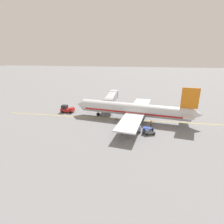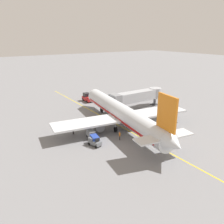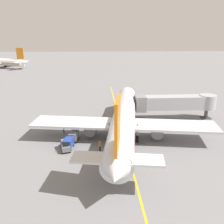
{
  "view_description": "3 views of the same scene",
  "coord_description": "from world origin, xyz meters",
  "px_view_note": "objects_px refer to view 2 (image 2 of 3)",
  "views": [
    {
      "loc": [
        -49.65,
        -2.41,
        19.34
      ],
      "look_at": [
        -2.75,
        5.14,
        3.07
      ],
      "focal_mm": 28.12,
      "sensor_mm": 36.0,
      "label": 1
    },
    {
      "loc": [
        -27.25,
        -37.99,
        18.94
      ],
      "look_at": [
        -1.4,
        0.81,
        3.25
      ],
      "focal_mm": 36.42,
      "sensor_mm": 36.0,
      "label": 2
    },
    {
      "loc": [
        -4.31,
        -38.81,
        16.81
      ],
      "look_at": [
        -1.77,
        3.25,
        3.13
      ],
      "focal_mm": 39.13,
      "sensor_mm": 36.0,
      "label": 3
    }
  ],
  "objects_px": {
    "jet_bridge": "(137,96)",
    "ground_crew_wing_walker": "(120,135)",
    "pushback_tractor": "(88,98)",
    "ground_crew_loader": "(73,130)",
    "baggage_tug_lead": "(94,142)",
    "parked_airliner": "(122,113)",
    "baggage_cart_front": "(91,133)",
    "baggage_cart_second_in_train": "(95,139)"
  },
  "relations": [
    {
      "from": "jet_bridge",
      "to": "baggage_tug_lead",
      "type": "distance_m",
      "value": 24.51
    },
    {
      "from": "parked_airliner",
      "to": "ground_crew_loader",
      "type": "xyz_separation_m",
      "value": [
        -10.3,
        2.41,
        -2.23
      ]
    },
    {
      "from": "pushback_tractor",
      "to": "parked_airliner",
      "type": "bearing_deg",
      "value": -99.24
    },
    {
      "from": "parked_airliner",
      "to": "ground_crew_loader",
      "type": "height_order",
      "value": "parked_airliner"
    },
    {
      "from": "baggage_cart_front",
      "to": "baggage_cart_second_in_train",
      "type": "relative_size",
      "value": 1.0
    },
    {
      "from": "baggage_cart_front",
      "to": "baggage_tug_lead",
      "type": "bearing_deg",
      "value": -107.23
    },
    {
      "from": "baggage_tug_lead",
      "to": "baggage_cart_front",
      "type": "xyz_separation_m",
      "value": [
        0.99,
        3.21,
        0.24
      ]
    },
    {
      "from": "baggage_tug_lead",
      "to": "baggage_cart_front",
      "type": "distance_m",
      "value": 3.36
    },
    {
      "from": "ground_crew_loader",
      "to": "ground_crew_wing_walker",
      "type": "bearing_deg",
      "value": -49.4
    },
    {
      "from": "baggage_tug_lead",
      "to": "baggage_cart_second_in_train",
      "type": "xyz_separation_m",
      "value": [
        0.41,
        0.58,
        0.24
      ]
    },
    {
      "from": "ground_crew_wing_walker",
      "to": "ground_crew_loader",
      "type": "relative_size",
      "value": 1.0
    },
    {
      "from": "parked_airliner",
      "to": "ground_crew_loader",
      "type": "bearing_deg",
      "value": 166.84
    },
    {
      "from": "baggage_tug_lead",
      "to": "baggage_cart_second_in_train",
      "type": "height_order",
      "value": "baggage_tug_lead"
    },
    {
      "from": "parked_airliner",
      "to": "baggage_tug_lead",
      "type": "xyz_separation_m",
      "value": [
        -9.22,
        -4.29,
        -2.47
      ]
    },
    {
      "from": "jet_bridge",
      "to": "pushback_tractor",
      "type": "bearing_deg",
      "value": 119.06
    },
    {
      "from": "baggage_cart_front",
      "to": "ground_crew_wing_walker",
      "type": "xyz_separation_m",
      "value": [
        4.19,
        -3.82,
        0.0
      ]
    },
    {
      "from": "ground_crew_wing_walker",
      "to": "ground_crew_loader",
      "type": "xyz_separation_m",
      "value": [
        -6.26,
        7.31,
        0.0
      ]
    },
    {
      "from": "baggage_tug_lead",
      "to": "ground_crew_loader",
      "type": "distance_m",
      "value": 6.79
    },
    {
      "from": "baggage_tug_lead",
      "to": "ground_crew_wing_walker",
      "type": "bearing_deg",
      "value": -6.7
    },
    {
      "from": "pushback_tractor",
      "to": "ground_crew_wing_walker",
      "type": "bearing_deg",
      "value": -105.67
    },
    {
      "from": "parked_airliner",
      "to": "jet_bridge",
      "type": "xyz_separation_m",
      "value": [
        11.41,
        8.65,
        0.27
      ]
    },
    {
      "from": "parked_airliner",
      "to": "pushback_tractor",
      "type": "bearing_deg",
      "value": 80.76
    },
    {
      "from": "baggage_cart_second_in_train",
      "to": "ground_crew_wing_walker",
      "type": "relative_size",
      "value": 1.76
    },
    {
      "from": "jet_bridge",
      "to": "baggage_tug_lead",
      "type": "xyz_separation_m",
      "value": [
        -20.63,
        -12.94,
        -2.75
      ]
    },
    {
      "from": "jet_bridge",
      "to": "ground_crew_wing_walker",
      "type": "relative_size",
      "value": 9.75
    },
    {
      "from": "baggage_cart_second_in_train",
      "to": "ground_crew_loader",
      "type": "xyz_separation_m",
      "value": [
        -1.49,
        6.12,
        0.0
      ]
    },
    {
      "from": "baggage_cart_front",
      "to": "baggage_cart_second_in_train",
      "type": "bearing_deg",
      "value": -102.48
    },
    {
      "from": "baggage_cart_front",
      "to": "ground_crew_loader",
      "type": "xyz_separation_m",
      "value": [
        -2.07,
        3.49,
        0.0
      ]
    },
    {
      "from": "baggage_cart_second_in_train",
      "to": "baggage_cart_front",
      "type": "bearing_deg",
      "value": 77.52
    },
    {
      "from": "baggage_cart_front",
      "to": "ground_crew_loader",
      "type": "bearing_deg",
      "value": 120.67
    },
    {
      "from": "pushback_tractor",
      "to": "ground_crew_loader",
      "type": "bearing_deg",
      "value": -124.72
    },
    {
      "from": "baggage_cart_second_in_train",
      "to": "ground_crew_loader",
      "type": "relative_size",
      "value": 1.76
    },
    {
      "from": "pushback_tractor",
      "to": "ground_crew_wing_walker",
      "type": "height_order",
      "value": "pushback_tractor"
    },
    {
      "from": "baggage_cart_front",
      "to": "ground_crew_wing_walker",
      "type": "relative_size",
      "value": 1.76
    },
    {
      "from": "baggage_tug_lead",
      "to": "ground_crew_loader",
      "type": "relative_size",
      "value": 1.61
    },
    {
      "from": "pushback_tractor",
      "to": "baggage_tug_lead",
      "type": "height_order",
      "value": "pushback_tractor"
    },
    {
      "from": "baggage_cart_second_in_train",
      "to": "pushback_tractor",
      "type": "bearing_deg",
      "value": 64.6
    },
    {
      "from": "ground_crew_loader",
      "to": "baggage_cart_second_in_train",
      "type": "bearing_deg",
      "value": -76.31
    },
    {
      "from": "jet_bridge",
      "to": "ground_crew_wing_walker",
      "type": "xyz_separation_m",
      "value": [
        -15.44,
        -13.55,
        -2.51
      ]
    },
    {
      "from": "pushback_tractor",
      "to": "baggage_cart_second_in_train",
      "type": "relative_size",
      "value": 1.51
    },
    {
      "from": "baggage_cart_second_in_train",
      "to": "ground_crew_wing_walker",
      "type": "distance_m",
      "value": 4.92
    },
    {
      "from": "parked_airliner",
      "to": "ground_crew_wing_walker",
      "type": "relative_size",
      "value": 22.06
    }
  ]
}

